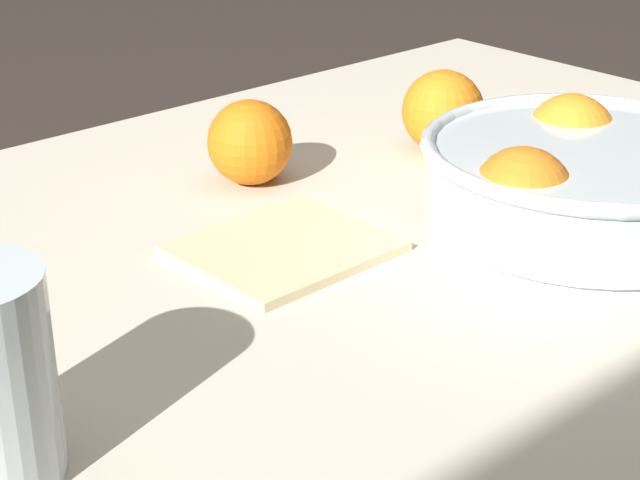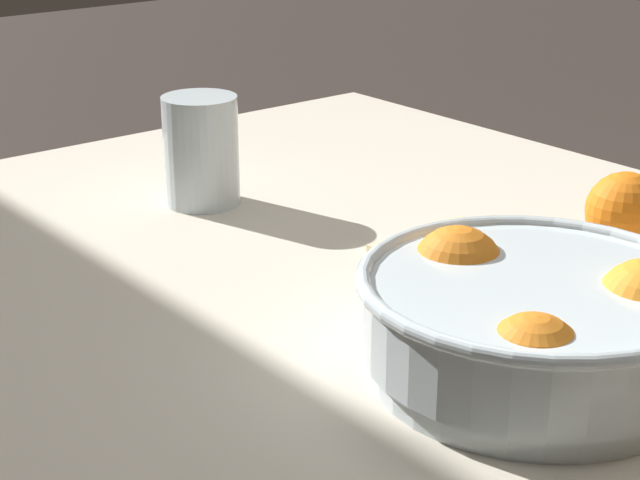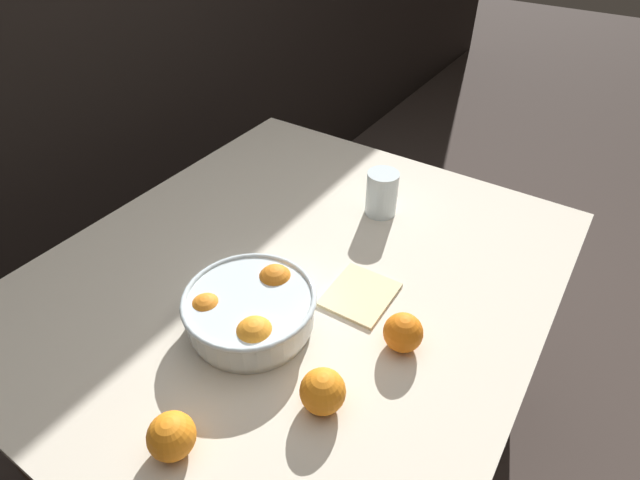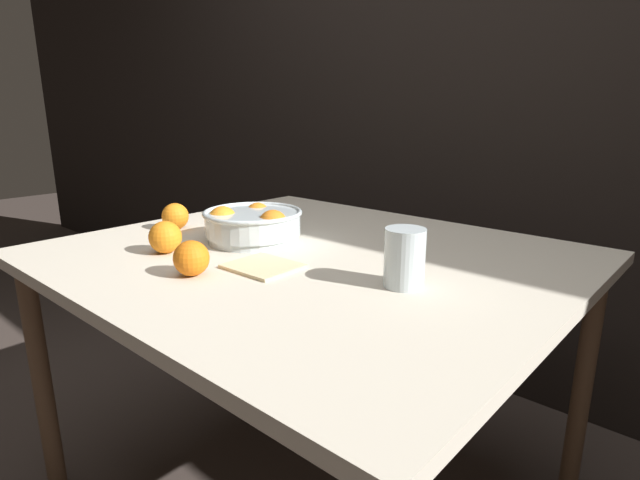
{
  "view_description": "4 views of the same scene",
  "coord_description": "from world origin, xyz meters",
  "views": [
    {
      "loc": [
        0.51,
        0.42,
        1.09
      ],
      "look_at": [
        0.07,
        -0.07,
        0.79
      ],
      "focal_mm": 60.0,
      "sensor_mm": 36.0,
      "label": 1
    },
    {
      "loc": [
        -0.65,
        0.56,
        1.12
      ],
      "look_at": [
        0.06,
        -0.02,
        0.77
      ],
      "focal_mm": 60.0,
      "sensor_mm": 36.0,
      "label": 2
    },
    {
      "loc": [
        -0.69,
        -0.53,
        1.51
      ],
      "look_at": [
        0.08,
        -0.02,
        0.77
      ],
      "focal_mm": 28.0,
      "sensor_mm": 36.0,
      "label": 3
    },
    {
      "loc": [
        0.84,
        -0.9,
        1.08
      ],
      "look_at": [
        0.08,
        -0.05,
        0.78
      ],
      "focal_mm": 28.0,
      "sensor_mm": 36.0,
      "label": 4
    }
  ],
  "objects": [
    {
      "name": "dining_table",
      "position": [
        0.0,
        0.0,
        0.66
      ],
      "size": [
        1.25,
        1.1,
        0.72
      ],
      "color": "beige",
      "rests_on": "ground_plane"
    },
    {
      "name": "napkin",
      "position": [
        0.01,
        -0.17,
        0.73
      ],
      "size": [
        0.16,
        0.14,
        0.01
      ],
      "primitive_type": "cube",
      "rotation": [
        0.0,
        0.0,
        0.02
      ],
      "color": "beige",
      "rests_on": "dining_table"
    },
    {
      "name": "orange_loose_aside",
      "position": [
        -0.06,
        -0.31,
        0.76
      ],
      "size": [
        0.08,
        0.08,
        0.08
      ],
      "primitive_type": "sphere",
      "color": "orange",
      "rests_on": "dining_table"
    },
    {
      "name": "fruit_bowl",
      "position": [
        -0.19,
        -0.03,
        0.77
      ],
      "size": [
        0.27,
        0.27,
        0.1
      ],
      "color": "silver",
      "rests_on": "dining_table"
    },
    {
      "name": "juice_glass",
      "position": [
        0.32,
        -0.06,
        0.78
      ],
      "size": [
        0.08,
        0.08,
        0.12
      ],
      "color": "#F4A314",
      "rests_on": "dining_table"
    }
  ]
}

